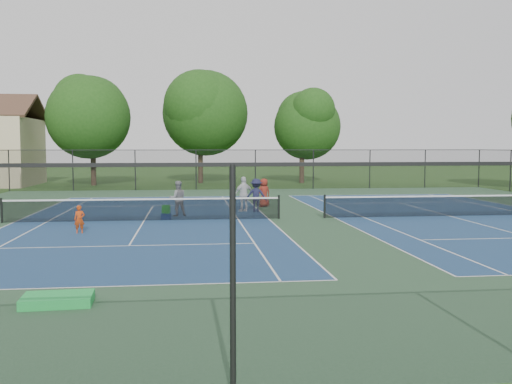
{
  "coord_description": "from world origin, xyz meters",
  "views": [
    {
      "loc": [
        -5.04,
        -25.09,
        3.22
      ],
      "look_at": [
        -2.2,
        -1.0,
        1.3
      ],
      "focal_mm": 40.0,
      "sensor_mm": 36.0,
      "label": 1
    }
  ],
  "objects": [
    {
      "name": "ground",
      "position": [
        0.0,
        0.0,
        0.0
      ],
      "size": [
        140.0,
        140.0,
        0.0
      ],
      "primitive_type": "plane",
      "color": "#234716",
      "rests_on": "ground"
    },
    {
      "name": "tree_back_c",
      "position": [
        5.0,
        25.0,
        5.48
      ],
      "size": [
        6.0,
        6.0,
        8.4
      ],
      "color": "#2D2116",
      "rests_on": "ground"
    },
    {
      "name": "green_tarp",
      "position": [
        -7.73,
        -13.28,
        0.11
      ],
      "size": [
        1.43,
        0.94,
        0.2
      ],
      "primitive_type": "cube",
      "rotation": [
        0.0,
        0.0,
        0.06
      ],
      "color": "green",
      "rests_on": "ground"
    },
    {
      "name": "tennis_court_right",
      "position": [
        7.0,
        0.0,
        0.1
      ],
      "size": [
        12.0,
        23.83,
        1.07
      ],
      "color": "navy",
      "rests_on": "ground"
    },
    {
      "name": "tree_back_b",
      "position": [
        -4.0,
        26.0,
        6.6
      ],
      "size": [
        7.6,
        7.6,
        10.03
      ],
      "color": "#2D2116",
      "rests_on": "ground"
    },
    {
      "name": "bystander_b",
      "position": [
        -1.73,
        2.86,
        0.83
      ],
      "size": [
        1.17,
        0.8,
        1.66
      ],
      "primitive_type": "imported",
      "rotation": [
        0.0,
        0.0,
        2.95
      ],
      "color": "#1A1C3A",
      "rests_on": "ground"
    },
    {
      "name": "tennis_court_left",
      "position": [
        -7.0,
        0.0,
        0.1
      ],
      "size": [
        12.0,
        23.83,
        1.07
      ],
      "color": "navy",
      "rests_on": "ground"
    },
    {
      "name": "ball_hopper",
      "position": [
        -6.07,
        0.4,
        0.46
      ],
      "size": [
        0.38,
        0.33,
        0.36
      ],
      "primitive_type": "cube",
      "rotation": [
        0.0,
        0.0,
        -0.14
      ],
      "color": "green",
      "rests_on": "ball_crate"
    },
    {
      "name": "tree_back_a",
      "position": [
        -13.0,
        24.0,
        6.04
      ],
      "size": [
        6.8,
        6.8,
        9.15
      ],
      "color": "#2D2116",
      "rests_on": "ground"
    },
    {
      "name": "ball_crate",
      "position": [
        -6.07,
        0.4,
        0.14
      ],
      "size": [
        0.46,
        0.37,
        0.28
      ],
      "primitive_type": "cube",
      "rotation": [
        0.0,
        0.0,
        -0.18
      ],
      "color": "navy",
      "rests_on": "ground"
    },
    {
      "name": "court_pad",
      "position": [
        0.0,
        0.0,
        0.0
      ],
      "size": [
        36.0,
        36.0,
        0.01
      ],
      "primitive_type": "cube",
      "color": "#28482B",
      "rests_on": "ground"
    },
    {
      "name": "child_player",
      "position": [
        -9.11,
        -3.38,
        0.53
      ],
      "size": [
        0.41,
        0.29,
        1.05
      ],
      "primitive_type": "imported",
      "rotation": [
        0.0,
        0.0,
        0.1
      ],
      "color": "#D0400D",
      "rests_on": "ground"
    },
    {
      "name": "bystander_c",
      "position": [
        -1.03,
        5.18,
        0.77
      ],
      "size": [
        0.89,
        0.76,
        1.53
      ],
      "primitive_type": "imported",
      "rotation": [
        0.0,
        0.0,
        3.58
      ],
      "color": "maroon",
      "rests_on": "ground"
    },
    {
      "name": "bystander_a",
      "position": [
        -2.33,
        3.02,
        0.88
      ],
      "size": [
        1.11,
        0.78,
        1.75
      ],
      "primitive_type": "imported",
      "rotation": [
        0.0,
        0.0,
        3.52
      ],
      "color": "silver",
      "rests_on": "ground"
    },
    {
      "name": "perimeter_fence",
      "position": [
        0.0,
        0.0,
        1.6
      ],
      "size": [
        36.08,
        36.08,
        3.02
      ],
      "color": "black",
      "rests_on": "ground"
    },
    {
      "name": "instructor",
      "position": [
        -5.57,
        1.56,
        0.83
      ],
      "size": [
        0.9,
        0.75,
        1.65
      ],
      "primitive_type": "imported",
      "rotation": [
        0.0,
        0.0,
        3.31
      ],
      "color": "gray",
      "rests_on": "ground"
    }
  ]
}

